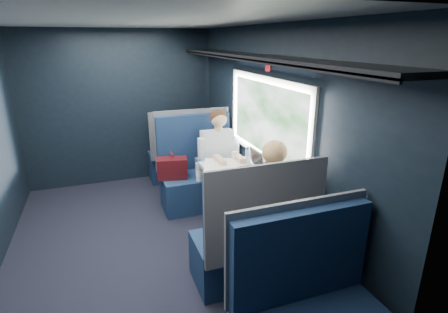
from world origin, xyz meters
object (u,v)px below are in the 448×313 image
object	(u,v)px
cup	(235,155)
seat_row_front	(182,155)
man	(220,155)
woman	(270,199)
seat_bay_near	(197,175)
laptop	(252,165)
table	(235,180)
seat_bay_far	(252,243)
bottle_small	(248,156)

from	to	relation	value
cup	seat_row_front	bearing A→B (deg)	104.59
man	woman	bearing A→B (deg)	-90.00
seat_bay_near	laptop	distance (m)	1.03
seat_row_front	man	size ratio (longest dim) A/B	0.88
cup	table	bearing A→B (deg)	-111.19
seat_bay_far	seat_row_front	distance (m)	2.67
man	cup	size ratio (longest dim) A/B	13.27
man	bottle_small	world-z (taller)	man
table	cup	bearing A→B (deg)	68.81
table	bottle_small	size ratio (longest dim) A/B	4.86
seat_bay_far	seat_row_front	world-z (taller)	seat_bay_far
seat_bay_near	seat_bay_far	bearing A→B (deg)	-89.30
table	woman	distance (m)	0.71
seat_bay_far	seat_row_front	size ratio (longest dim) A/B	1.09
table	seat_row_front	size ratio (longest dim) A/B	0.86
seat_bay_far	man	distance (m)	1.62
seat_bay_far	man	size ratio (longest dim) A/B	0.95
seat_row_front	man	distance (m)	1.17
table	cup	world-z (taller)	cup
laptop	cup	size ratio (longest dim) A/B	3.36
seat_bay_near	bottle_small	distance (m)	0.88
seat_bay_near	cup	xyz separation A→B (m)	(0.37, -0.43, 0.36)
man	table	bearing A→B (deg)	-95.52
man	laptop	distance (m)	0.72
seat_bay_near	bottle_small	world-z (taller)	seat_bay_near
bottle_small	seat_bay_far	bearing A→B (deg)	-111.39
seat_bay_near	bottle_small	bearing A→B (deg)	-53.79
seat_bay_far	cup	size ratio (longest dim) A/B	12.65
table	seat_bay_far	xyz separation A→B (m)	(-0.18, -0.87, -0.25)
seat_bay_near	cup	world-z (taller)	seat_bay_near
bottle_small	table	bearing A→B (deg)	-136.46
seat_bay_far	laptop	size ratio (longest dim) A/B	3.76
table	man	world-z (taller)	man
seat_row_front	woman	size ratio (longest dim) A/B	0.88
seat_row_front	woman	xyz separation A→B (m)	(0.25, -2.50, 0.32)
seat_bay_far	woman	distance (m)	0.43
table	woman	size ratio (longest dim) A/B	0.76
bottle_small	cup	world-z (taller)	bottle_small
table	seat_row_front	world-z (taller)	seat_row_front
table	bottle_small	distance (m)	0.39
seat_row_front	man	xyz separation A→B (m)	(0.25, -1.10, 0.31)
laptop	cup	distance (m)	0.44
table	woman	bearing A→B (deg)	-84.55
seat_row_front	cup	world-z (taller)	seat_row_front
seat_bay_near	woman	bearing A→B (deg)	-80.23
table	cup	xyz separation A→B (m)	(0.17, 0.44, 0.13)
woman	laptop	size ratio (longest dim) A/B	3.94
seat_bay_far	bottle_small	distance (m)	1.27
seat_bay_far	cup	bearing A→B (deg)	74.97
seat_bay_far	bottle_small	size ratio (longest dim) A/B	6.12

